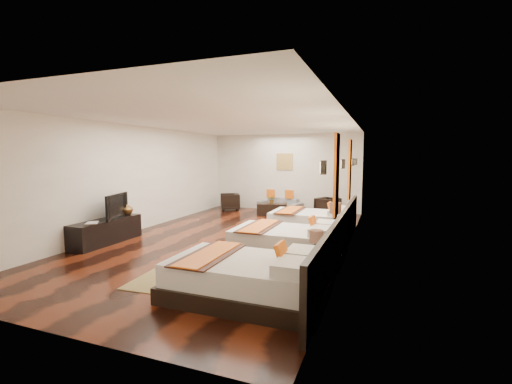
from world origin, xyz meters
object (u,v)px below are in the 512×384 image
at_px(coffee_table, 272,209).
at_px(table_plant, 272,199).
at_px(nightstand_b, 335,230).
at_px(bed_mid, 288,242).
at_px(bed_far, 312,221).
at_px(figurine, 126,208).
at_px(book, 86,223).
at_px(nightstand_a, 316,262).
at_px(tv, 113,206).
at_px(bed_near, 248,278).
at_px(armchair_left, 230,202).
at_px(sofa, 280,204).
at_px(tv_console, 106,231).
at_px(armchair_right, 328,207).

relative_size(coffee_table, table_plant, 3.63).
bearing_deg(nightstand_b, bed_mid, -121.67).
relative_size(bed_far, figurine, 6.71).
xyz_separation_m(figurine, coffee_table, (2.42, 4.23, -0.51)).
bearing_deg(nightstand_b, book, -155.68).
relative_size(nightstand_a, table_plant, 2.93).
relative_size(nightstand_a, tv, 0.81).
xyz_separation_m(bed_near, armchair_left, (-3.57, 7.06, 0.02)).
xyz_separation_m(tv, coffee_table, (2.37, 4.72, -0.64)).
height_order(armchair_left, coffee_table, armchair_left).
height_order(nightstand_b, figurine, nightstand_b).
xyz_separation_m(nightstand_b, sofa, (-2.53, 4.16, -0.10)).
distance_m(bed_near, tv_console, 4.52).
relative_size(book, table_plant, 1.16).
height_order(figurine, table_plant, figurine).
height_order(nightstand_a, figurine, figurine).
xyz_separation_m(tv, armchair_right, (4.16, 5.23, -0.53)).
relative_size(bed_near, nightstand_b, 2.30).
bearing_deg(nightstand_b, bed_far, 123.10).
bearing_deg(book, armchair_right, 54.80).
bearing_deg(table_plant, nightstand_a, -65.28).
distance_m(bed_near, book, 4.35).
distance_m(bed_mid, armchair_left, 6.07).
bearing_deg(bed_mid, sofa, 108.36).
xyz_separation_m(nightstand_b, armchair_left, (-4.32, 3.70, -0.03)).
xyz_separation_m(nightstand_a, figurine, (-4.95, 1.27, 0.43)).
bearing_deg(table_plant, book, -113.57).
relative_size(nightstand_b, tv, 0.97).
bearing_deg(bed_mid, table_plant, 111.93).
height_order(tv_console, figurine, figurine).
xyz_separation_m(tv_console, tv, (0.05, 0.18, 0.56)).
height_order(bed_far, sofa, bed_far).
xyz_separation_m(bed_mid, tv_console, (-4.20, -0.46, -0.02)).
xyz_separation_m(tv, armchair_left, (0.57, 5.19, -0.52)).
bearing_deg(coffee_table, bed_far, -49.47).
bearing_deg(armchair_left, armchair_right, 61.28).
distance_m(figurine, table_plant, 4.89).
height_order(nightstand_b, tv_console, nightstand_b).
height_order(figurine, coffee_table, figurine).
bearing_deg(bed_near, sofa, 103.33).
xyz_separation_m(bed_far, armchair_left, (-3.57, 2.55, 0.03)).
relative_size(bed_near, armchair_left, 3.23).
height_order(bed_near, book, bed_near).
bearing_deg(bed_near, nightstand_a, 55.57).
relative_size(bed_mid, nightstand_b, 2.30).
relative_size(figurine, sofa, 0.19).
relative_size(bed_far, table_plant, 7.81).
height_order(bed_near, tv_console, bed_near).
xyz_separation_m(armchair_right, table_plant, (-1.82, -0.48, 0.23)).
distance_m(book, coffee_table, 5.99).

